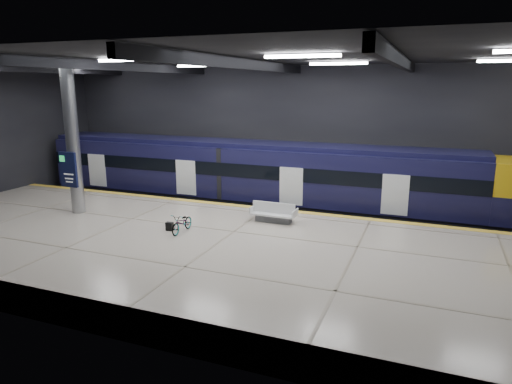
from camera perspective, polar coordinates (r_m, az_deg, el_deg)
The scene contains 10 objects.
ground at distance 19.99m, azimuth -1.55°, elevation -7.08°, with size 30.00×30.00×0.00m, color black.
room_shell at distance 18.78m, azimuth -1.66°, elevation 9.51°, with size 30.10×16.10×8.05m.
platform at distance 17.67m, azimuth -4.73°, elevation -8.02°, with size 30.00×11.00×1.10m, color beige.
safety_strip at distance 22.09m, azimuth 1.20°, elevation -2.07°, with size 30.00×0.40×0.01m, color yellow.
rails at distance 24.87m, azimuth 3.38°, elevation -2.78°, with size 30.00×1.52×0.16m.
train at distance 24.50m, azimuth 2.69°, elevation 1.75°, with size 29.40×2.84×3.79m.
bench at distance 19.92m, azimuth 2.23°, elevation -2.89°, with size 2.00×0.86×0.88m.
bicycle at distance 18.75m, azimuth -9.22°, elevation -3.82°, with size 0.53×1.52×0.80m, color #99999E.
pannier_bag at distance 19.11m, azimuth -10.75°, elevation -4.25°, with size 0.30×0.18×0.35m, color black.
info_column at distance 22.45m, azimuth -22.00°, elevation 5.95°, with size 0.90×0.78×6.90m.
Camera 1 is at (7.30, -17.26, 6.97)m, focal length 32.00 mm.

